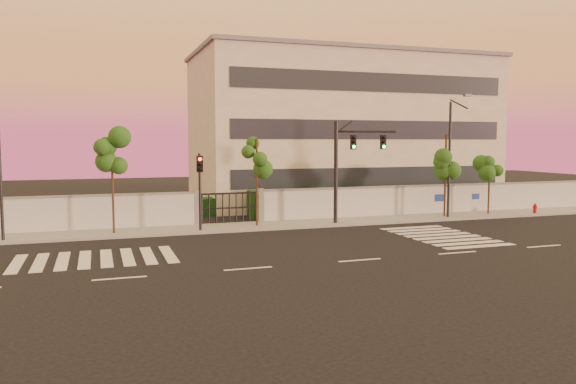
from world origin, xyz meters
The scene contains 14 objects.
ground centered at (0.00, 0.00, 0.00)m, with size 120.00×120.00×0.00m, color black.
sidewalk centered at (0.00, 10.50, 0.07)m, with size 60.00×3.00×0.15m, color gray.
perimeter_wall centered at (0.10, 12.00, 1.07)m, with size 60.00×0.36×2.20m.
hedge_row centered at (1.17, 14.74, 0.82)m, with size 41.00×4.25×1.80m.
institutional_building centered at (9.00, 21.99, 6.16)m, with size 24.40×12.40×12.25m.
road_markings centered at (-1.58, 3.76, 0.01)m, with size 57.00×7.62×0.02m.
street_tree_c centered at (-9.87, 10.16, 4.23)m, with size 1.55×1.23×5.76m.
street_tree_d centered at (-1.71, 10.28, 3.92)m, with size 1.61×1.28×5.33m.
street_tree_e centered at (11.29, 10.21, 4.11)m, with size 1.63×1.29×5.59m.
street_tree_f centered at (14.98, 10.41, 2.94)m, with size 1.53×1.22×3.98m.
traffic_signal_main centered at (3.94, 9.74, 4.03)m, with size 4.02×0.82×6.38m.
traffic_signal_secondary centered at (-5.24, 9.56, 2.84)m, with size 0.35×0.34×4.47m.
streetlight_east centered at (11.30, 9.67, 4.36)m, with size 0.48×1.94×8.07m.
fire_hydrant centered at (18.16, 9.49, 0.41)m, with size 0.33×0.31×0.82m.
Camera 1 is at (-10.70, -21.66, 5.15)m, focal length 35.00 mm.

